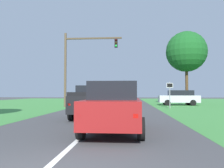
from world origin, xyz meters
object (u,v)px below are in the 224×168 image
keep_moving_sign (170,91)px  oak_tree_right (186,52)px  crossing_suv_far (179,97)px  traffic_light (79,59)px  pickup_truck_lead (94,101)px  red_suv_near (115,106)px

keep_moving_sign → oak_tree_right: 9.49m
crossing_suv_far → keep_moving_sign: bearing=-109.2°
traffic_light → oak_tree_right: size_ratio=0.85×
keep_moving_sign → traffic_light: bearing=169.2°
oak_tree_right → pickup_truck_lead: bearing=-120.0°
pickup_truck_lead → oak_tree_right: oak_tree_right is taller
keep_moving_sign → red_suv_near: bearing=-107.9°
crossing_suv_far → traffic_light: bearing=-159.0°
traffic_light → keep_moving_sign: bearing=-10.8°
keep_moving_sign → oak_tree_right: (3.31, 7.38, 4.97)m
traffic_light → crossing_suv_far: traffic_light is taller
crossing_suv_far → pickup_truck_lead: bearing=-118.8°
traffic_light → keep_moving_sign: 9.74m
traffic_light → pickup_truck_lead: bearing=-72.8°
red_suv_near → crossing_suv_far: size_ratio=1.04×
traffic_light → keep_moving_sign: (8.97, -1.71, -3.38)m
pickup_truck_lead → crossing_suv_far: pickup_truck_lead is taller
red_suv_near → crossing_suv_far: bearing=71.7°
pickup_truck_lead → crossing_suv_far: bearing=61.2°
red_suv_near → oak_tree_right: 22.81m
crossing_suv_far → red_suv_near: bearing=-108.3°
red_suv_near → oak_tree_right: oak_tree_right is taller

